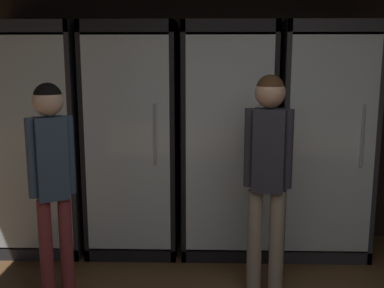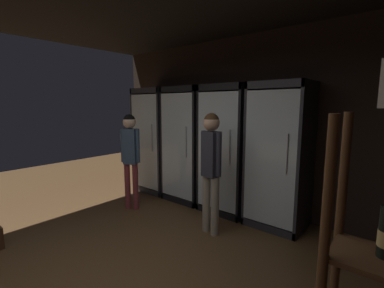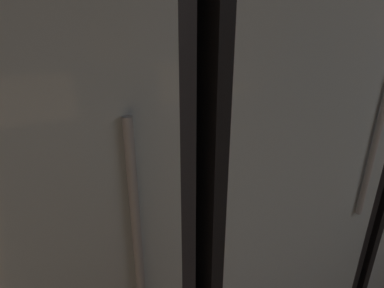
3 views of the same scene
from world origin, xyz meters
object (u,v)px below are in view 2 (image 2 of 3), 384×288
at_px(cooler_left, 190,145).
at_px(cooler_center, 230,150).
at_px(cooler_far_left, 159,141).
at_px(shopper_near, 211,160).
at_px(cooler_right, 280,157).
at_px(shopper_far, 130,149).

distance_m(cooler_left, cooler_center, 0.83).
bearing_deg(cooler_center, cooler_far_left, 179.98).
distance_m(cooler_center, shopper_near, 0.89).
height_order(cooler_center, cooler_right, same).
bearing_deg(cooler_left, shopper_near, -38.28).
bearing_deg(shopper_near, cooler_left, 141.72).
height_order(cooler_far_left, cooler_right, same).
height_order(cooler_far_left, shopper_far, cooler_far_left).
bearing_deg(cooler_left, cooler_right, 0.05).
xyz_separation_m(cooler_left, shopper_far, (-0.41, -1.01, 0.01)).
xyz_separation_m(cooler_left, shopper_near, (1.08, -0.85, 0.01)).
distance_m(cooler_left, cooler_right, 1.66).
xyz_separation_m(cooler_far_left, shopper_near, (1.91, -0.85, 0.01)).
bearing_deg(cooler_center, cooler_left, -179.97).
relative_size(cooler_right, shopper_near, 1.25).
bearing_deg(cooler_left, cooler_far_left, 179.94).
height_order(cooler_far_left, shopper_near, cooler_far_left).
relative_size(cooler_far_left, shopper_near, 1.25).
relative_size(cooler_left, shopper_near, 1.25).
distance_m(cooler_far_left, cooler_right, 2.48).
distance_m(cooler_far_left, cooler_center, 1.66).
height_order(cooler_center, shopper_far, cooler_center).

